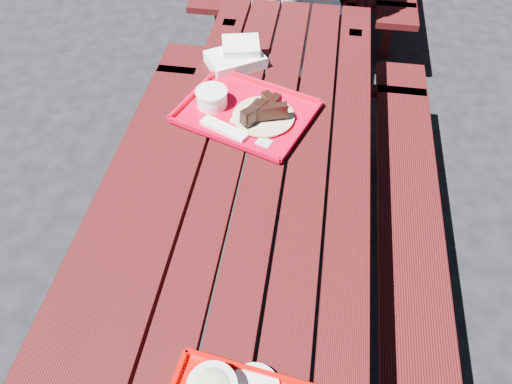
# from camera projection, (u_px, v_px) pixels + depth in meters

# --- Properties ---
(ground) EXTENTS (60.00, 60.00, 0.00)m
(ground) POSITION_uv_depth(u_px,v_px,m) (261.00, 285.00, 2.29)
(ground) COLOR black
(ground) RESTS_ON ground
(picnic_table_near) EXTENTS (1.41, 2.40, 0.75)m
(picnic_table_near) POSITION_uv_depth(u_px,v_px,m) (262.00, 208.00, 1.87)
(picnic_table_near) COLOR #470D10
(picnic_table_near) RESTS_ON ground
(far_tray) EXTENTS (0.58, 0.51, 0.08)m
(far_tray) POSITION_uv_depth(u_px,v_px,m) (243.00, 111.00, 1.91)
(far_tray) COLOR red
(far_tray) RESTS_ON picnic_table_near
(white_cloth) EXTENTS (0.28, 0.26, 0.09)m
(white_cloth) POSITION_uv_depth(u_px,v_px,m) (237.00, 56.00, 2.13)
(white_cloth) COLOR white
(white_cloth) RESTS_ON picnic_table_near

